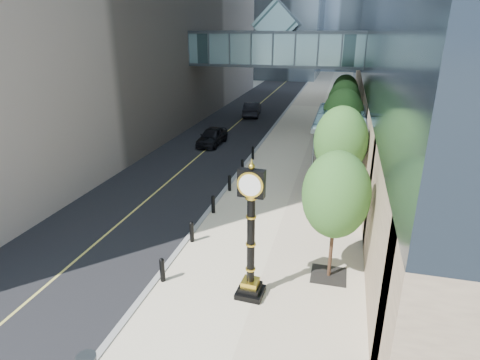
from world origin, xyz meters
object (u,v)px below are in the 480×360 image
(pedestrian, at_px, (334,183))
(car_far, at_px, (252,109))
(car_near, at_px, (212,136))
(street_clock, at_px, (251,242))

(pedestrian, distance_m, car_far, 23.66)
(car_near, bearing_deg, street_clock, -66.30)
(street_clock, height_order, pedestrian, street_clock)
(pedestrian, relative_size, car_far, 0.38)
(street_clock, relative_size, pedestrian, 2.87)
(pedestrian, height_order, car_near, pedestrian)
(pedestrian, height_order, car_far, pedestrian)
(pedestrian, bearing_deg, car_far, -73.27)
(car_near, bearing_deg, pedestrian, -39.72)
(car_near, xyz_separation_m, car_far, (0.67, 12.36, 0.05))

